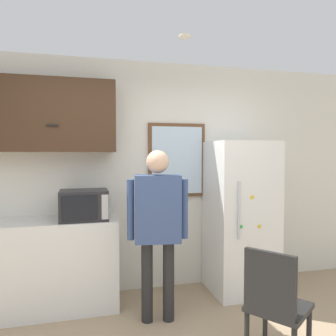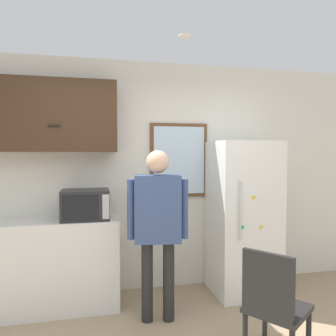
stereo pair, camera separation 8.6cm
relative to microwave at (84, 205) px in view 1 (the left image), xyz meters
name	(u,v)px [view 1 (the left image)]	position (x,y,z in m)	size (l,w,h in m)	color
back_wall	(134,176)	(0.58, 0.38, 0.26)	(6.00, 0.06, 2.70)	silver
counter	(19,268)	(-0.64, 0.07, -0.62)	(1.96, 0.56, 0.94)	silver
upper_cabinets	(19,115)	(-0.64, 0.19, 0.93)	(1.96, 0.33, 0.76)	#3D2819
microwave	(84,205)	(0.00, 0.00, 0.00)	(0.48, 0.38, 0.31)	#232326
person	(158,218)	(0.68, -0.43, -0.08)	(0.58, 0.28, 1.65)	black
refrigerator	(240,217)	(1.78, 0.01, -0.21)	(0.72, 0.69, 1.76)	white
chair	(275,302)	(1.39, -1.32, -0.59)	(0.58, 0.58, 0.91)	black
window	(177,160)	(1.09, 0.34, 0.45)	(0.70, 0.05, 0.89)	brown
ceiling_light	(185,36)	(0.90, -0.61, 1.59)	(0.11, 0.11, 0.01)	white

